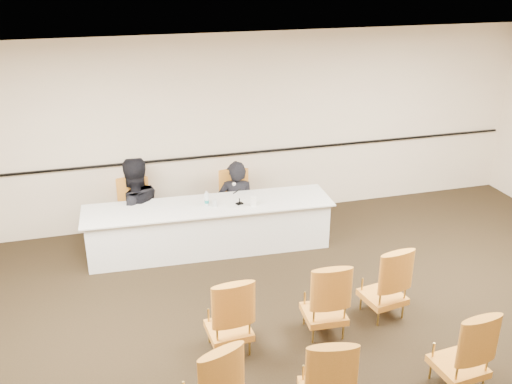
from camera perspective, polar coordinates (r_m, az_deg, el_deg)
floor at (r=6.40m, az=6.92°, el=-17.05°), size 10.00×10.00×0.00m
ceiling at (r=5.05m, az=8.53°, el=10.16°), size 10.00×10.00×0.00m
wall_back at (r=9.10m, az=-2.25°, el=6.29°), size 10.00×0.04×3.00m
wall_rail at (r=9.19m, az=-2.15°, el=3.83°), size 9.80×0.04×0.03m
panel_table at (r=8.42m, az=-4.67°, el=-3.53°), size 3.63×1.01×0.72m
panelist_main at (r=8.98m, az=-1.97°, el=-1.74°), size 0.66×0.50×1.61m
panelist_main_chair at (r=8.93m, az=-1.98°, el=-1.05°), size 0.52×0.52×0.95m
panelist_second at (r=8.83m, az=-11.99°, el=-2.45°), size 1.08×0.95×1.89m
panelist_second_chair at (r=8.80m, az=-12.04°, el=-1.96°), size 0.52×0.52×0.95m
papers at (r=8.25m, az=-1.84°, el=-1.28°), size 0.30×0.22×0.00m
microphone at (r=8.20m, az=-1.67°, el=-0.29°), size 0.16×0.23×0.30m
water_bottle at (r=8.21m, az=-4.96°, el=-0.65°), size 0.07×0.07×0.22m
drinking_glass at (r=8.19m, az=-4.14°, el=-1.12°), size 0.08×0.08×0.10m
coffee_cup at (r=8.18m, az=-0.27°, el=-0.94°), size 0.11×0.11×0.14m
aud_chair_front_left at (r=6.33m, az=-2.77°, el=-11.97°), size 0.53×0.53×0.95m
aud_chair_front_mid at (r=6.63m, az=6.88°, el=-10.36°), size 0.53×0.53×0.95m
aud_chair_front_right at (r=7.05m, az=12.69°, el=-8.61°), size 0.57×0.57×0.95m
aud_chair_back_left at (r=5.48m, az=-4.61°, el=-18.45°), size 0.64×0.64×0.95m
aud_chair_back_mid at (r=5.58m, az=7.02°, el=-17.71°), size 0.58×0.58×0.95m
aud_chair_back_right at (r=6.19m, az=19.83°, el=-14.42°), size 0.54×0.54×0.95m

